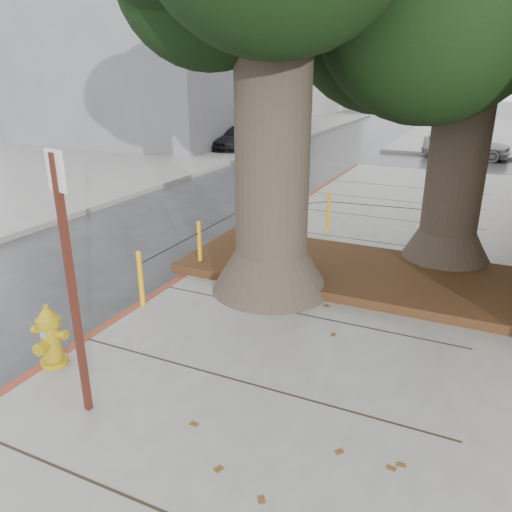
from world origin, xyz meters
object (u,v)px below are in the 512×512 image
(fire_hydrant, at_px, (50,336))
(car_silver, at_px, (466,144))
(car_dark, at_px, (242,138))
(signpost, at_px, (70,274))

(fire_hydrant, relative_size, car_silver, 0.23)
(fire_hydrant, bearing_deg, car_dark, 103.26)
(car_dark, bearing_deg, car_silver, 15.00)
(signpost, bearing_deg, car_dark, 126.49)
(fire_hydrant, height_order, car_silver, car_silver)
(car_silver, xyz_separation_m, car_dark, (-10.19, -2.06, -0.03))
(fire_hydrant, distance_m, signpost, 1.69)
(fire_hydrant, relative_size, signpost, 0.29)
(car_silver, relative_size, car_dark, 0.89)
(signpost, height_order, car_dark, signpost)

